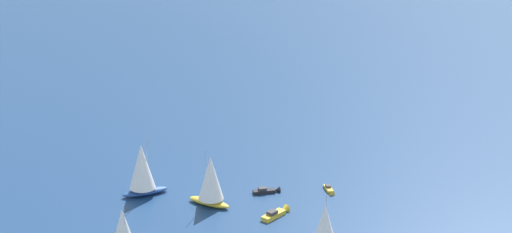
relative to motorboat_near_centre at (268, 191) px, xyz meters
The scene contains 7 objects.
motorboat_near_centre is the anchor object (origin of this frame).
sailboat_inshore 33.66m from the motorboat_near_centre, 43.63° to the left, with size 10.61×6.69×13.21m.
sailboat_offshore 39.44m from the motorboat_near_centre, 25.17° to the right, with size 5.23×7.06×8.97m.
motorboat_trailing 14.35m from the motorboat_near_centre, 117.85° to the left, with size 4.83×4.13×1.47m.
sailboat_ahead 15.64m from the motorboat_near_centre, 37.06° to the right, with size 6.22×10.59×13.36m.
sailboat_outer_ring_b 29.36m from the motorboat_near_centre, 62.97° to the right, with size 10.15×9.47×14.01m.
motorboat_outer_ring_c 12.36m from the motorboat_near_centre, 32.94° to the left, with size 7.94×4.05×2.23m.
Camera 1 is at (141.23, 64.56, 87.62)m, focal length 64.08 mm.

